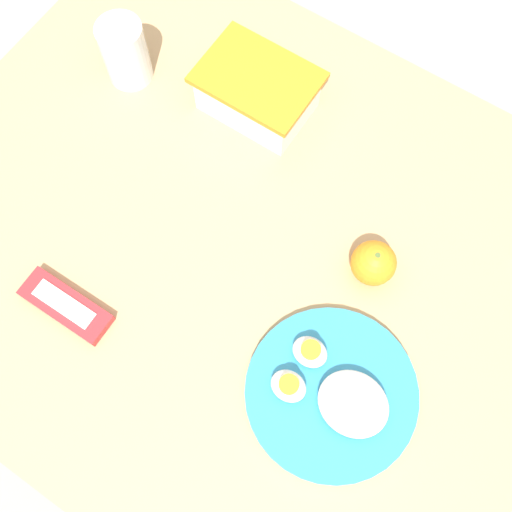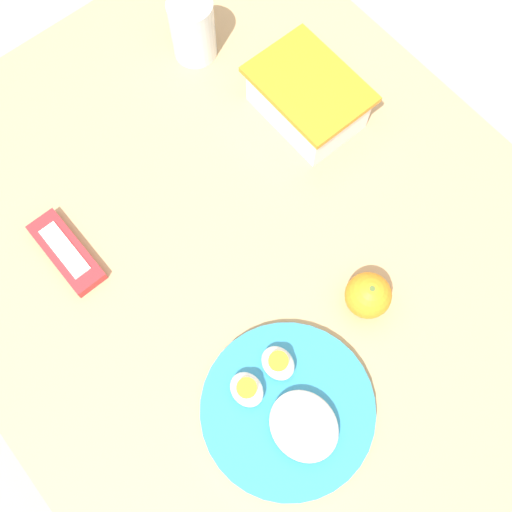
# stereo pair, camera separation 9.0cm
# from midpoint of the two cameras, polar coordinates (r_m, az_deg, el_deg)

# --- Properties ---
(ground_plane) EXTENTS (10.00, 10.00, 0.00)m
(ground_plane) POSITION_cam_midpoint_polar(r_m,az_deg,el_deg) (1.68, 1.92, -9.48)
(ground_plane) COLOR #B2A899
(table) EXTENTS (1.18, 0.90, 0.78)m
(table) POSITION_cam_midpoint_polar(r_m,az_deg,el_deg) (1.03, 3.09, -2.71)
(table) COLOR tan
(table) RESTS_ON ground_plane
(food_container) EXTENTS (0.19, 0.14, 0.08)m
(food_container) POSITION_cam_midpoint_polar(r_m,az_deg,el_deg) (1.02, 7.46, 14.25)
(food_container) COLOR white
(food_container) RESTS_ON table
(orange_fruit) EXTENTS (0.07, 0.07, 0.07)m
(orange_fruit) POSITION_cam_midpoint_polar(r_m,az_deg,el_deg) (0.90, 13.45, -4.07)
(orange_fruit) COLOR orange
(orange_fruit) RESTS_ON table
(rice_plate) EXTENTS (0.25, 0.25, 0.05)m
(rice_plate) POSITION_cam_midpoint_polar(r_m,az_deg,el_deg) (0.86, 6.14, -14.74)
(rice_plate) COLOR teal
(rice_plate) RESTS_ON table
(candy_bar) EXTENTS (0.14, 0.05, 0.02)m
(candy_bar) POSITION_cam_midpoint_polar(r_m,az_deg,el_deg) (0.95, -15.12, -0.00)
(candy_bar) COLOR #B7282D
(candy_bar) RESTS_ON table
(drinking_glass) EXTENTS (0.08, 0.08, 0.11)m
(drinking_glass) POSITION_cam_midpoint_polar(r_m,az_deg,el_deg) (1.07, -3.55, 20.52)
(drinking_glass) COLOR silver
(drinking_glass) RESTS_ON table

